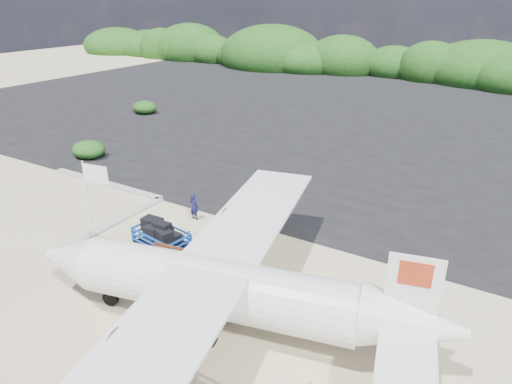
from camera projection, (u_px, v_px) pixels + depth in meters
ground at (160, 261)px, 20.33m from camera, size 160.00×160.00×0.00m
asphalt_apron at (372, 118)px, 43.89m from camera, size 90.00×50.00×0.04m
lagoon at (58, 205)px, 25.77m from camera, size 9.00×7.00×0.40m
vegetation_band at (429, 80)px, 63.52m from camera, size 124.00×8.00×4.40m
baggage_cart at (163, 253)px, 20.94m from camera, size 3.05×2.04×1.41m
flagpole at (102, 283)px, 18.77m from camera, size 1.13×0.63×5.35m
signboard at (175, 276)px, 19.26m from camera, size 1.83×0.38×1.50m
crew_a at (194, 206)px, 23.85m from camera, size 0.56×0.40×1.47m
crew_b at (255, 201)px, 24.08m from camera, size 0.88×0.70×1.79m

